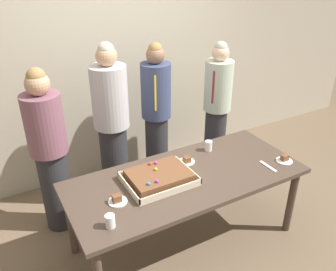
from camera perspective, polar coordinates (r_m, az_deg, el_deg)
name	(u,v)px	position (r m, az deg, el deg)	size (l,w,h in m)	color
ground_plane	(185,239)	(3.49, 2.72, -16.59)	(12.00, 12.00, 0.00)	brown
interior_back_panel	(112,48)	(4.06, -9.12, 13.93)	(8.00, 0.12, 3.00)	#B2A893
party_table	(186,183)	(3.07, 2.99, -7.79)	(2.06, 0.90, 0.73)	#47382D
sheet_cake	(159,177)	(2.93, -1.47, -6.81)	(0.57, 0.44, 0.12)	beige
plated_slice_near_left	(284,159)	(3.40, 18.48, -3.72)	(0.15, 0.15, 0.06)	white
plated_slice_near_right	(187,160)	(3.21, 3.08, -4.10)	(0.15, 0.15, 0.06)	white
plated_slice_far_left	(117,200)	(2.75, -8.29, -10.38)	(0.15, 0.15, 0.07)	white
drink_cup_nearest	(208,146)	(3.40, 6.63, -1.68)	(0.07, 0.07, 0.10)	white
drink_cup_middle	(110,221)	(2.52, -9.44, -13.63)	(0.07, 0.07, 0.10)	white
cake_server_utensil	(268,166)	(3.27, 16.02, -4.86)	(0.03, 0.20, 0.01)	silver
person_serving_front	(156,113)	(3.91, -1.93, 3.69)	(0.33, 0.33, 1.64)	#28282D
person_green_shirt_behind	(112,125)	(3.58, -9.15, 1.72)	(0.36, 0.36, 1.73)	#28282D
person_striped_tie_right	(217,108)	(4.12, 7.97, 4.46)	(0.32, 0.32, 1.61)	#28282D
person_far_right_suit	(49,151)	(3.35, -18.81, -2.46)	(0.34, 0.34, 1.62)	#28282D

